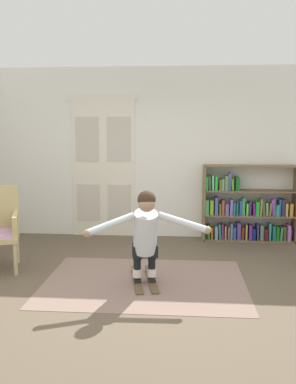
# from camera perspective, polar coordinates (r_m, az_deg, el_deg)

# --- Properties ---
(ground_plane) EXTENTS (7.20, 7.20, 0.00)m
(ground_plane) POSITION_cam_1_polar(r_m,az_deg,el_deg) (4.97, -0.69, -13.46)
(ground_plane) COLOR brown
(back_wall) EXTENTS (6.00, 0.10, 2.90)m
(back_wall) POSITION_cam_1_polar(r_m,az_deg,el_deg) (7.21, 1.16, 5.30)
(back_wall) COLOR white
(back_wall) RESTS_ON ground
(double_door) EXTENTS (1.22, 0.05, 2.45)m
(double_door) POSITION_cam_1_polar(r_m,az_deg,el_deg) (7.28, -6.09, 3.55)
(double_door) COLOR silver
(double_door) RESTS_ON ground
(rug) EXTENTS (2.46, 1.80, 0.01)m
(rug) POSITION_cam_1_polar(r_m,az_deg,el_deg) (5.25, -0.48, -12.20)
(rug) COLOR #82685D
(rug) RESTS_ON ground
(bookshelf) EXTENTS (1.55, 0.30, 1.27)m
(bookshelf) POSITION_cam_1_polar(r_m,az_deg,el_deg) (7.19, 13.27, -2.42)
(bookshelf) COLOR brown
(bookshelf) RESTS_ON ground
(skis_pair) EXTENTS (0.42, 0.86, 0.07)m
(skis_pair) POSITION_cam_1_polar(r_m,az_deg,el_deg) (5.27, -0.52, -11.89)
(skis_pair) COLOR brown
(skis_pair) RESTS_ON rug
(person_skier) EXTENTS (1.42, 0.71, 1.11)m
(person_skier) POSITION_cam_1_polar(r_m,az_deg,el_deg) (4.91, -0.32, -5.35)
(person_skier) COLOR white
(person_skier) RESTS_ON skis_pair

